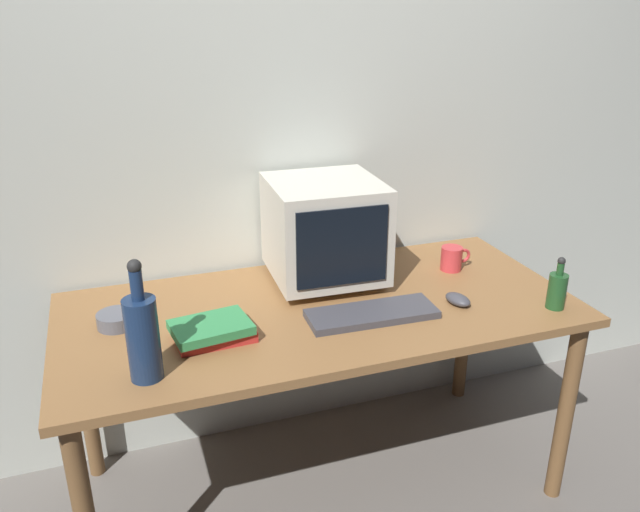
% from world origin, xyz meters
% --- Properties ---
extents(ground_plane, '(6.00, 6.00, 0.00)m').
position_xyz_m(ground_plane, '(0.00, 0.00, 0.00)').
color(ground_plane, slate).
extents(back_wall, '(4.00, 0.08, 2.50)m').
position_xyz_m(back_wall, '(0.00, 0.46, 1.25)').
color(back_wall, beige).
rests_on(back_wall, ground).
extents(desk, '(1.71, 0.79, 0.75)m').
position_xyz_m(desk, '(0.00, 0.00, 0.66)').
color(desk, olive).
rests_on(desk, ground).
extents(crt_monitor, '(0.39, 0.40, 0.37)m').
position_xyz_m(crt_monitor, '(0.08, 0.19, 0.94)').
color(crt_monitor, beige).
rests_on(crt_monitor, desk).
extents(keyboard, '(0.43, 0.17, 0.02)m').
position_xyz_m(keyboard, '(0.13, -0.13, 0.76)').
color(keyboard, '#3F3F47').
rests_on(keyboard, desk).
extents(computer_mouse, '(0.08, 0.11, 0.04)m').
position_xyz_m(computer_mouse, '(0.44, -0.14, 0.76)').
color(computer_mouse, '#3F3F47').
rests_on(computer_mouse, desk).
extents(bottle_tall, '(0.09, 0.09, 0.35)m').
position_xyz_m(bottle_tall, '(-0.58, -0.25, 0.88)').
color(bottle_tall, navy).
rests_on(bottle_tall, desk).
extents(bottle_short, '(0.06, 0.06, 0.18)m').
position_xyz_m(bottle_short, '(0.73, -0.27, 0.81)').
color(bottle_short, '#1E4C23').
rests_on(bottle_short, desk).
extents(book_stack, '(0.25, 0.19, 0.06)m').
position_xyz_m(book_stack, '(-0.38, -0.11, 0.78)').
color(book_stack, red).
rests_on(book_stack, desk).
extents(mug, '(0.12, 0.08, 0.09)m').
position_xyz_m(mug, '(0.57, 0.12, 0.79)').
color(mug, '#CC383D').
rests_on(mug, desk).
extents(cd_spindle, '(0.12, 0.12, 0.04)m').
position_xyz_m(cd_spindle, '(-0.65, 0.08, 0.77)').
color(cd_spindle, '#595B66').
rests_on(cd_spindle, desk).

